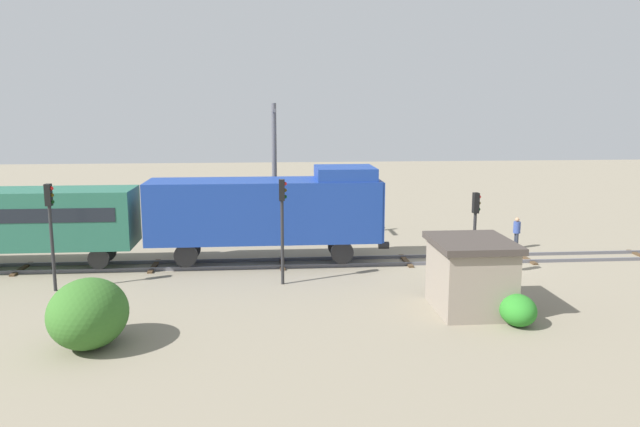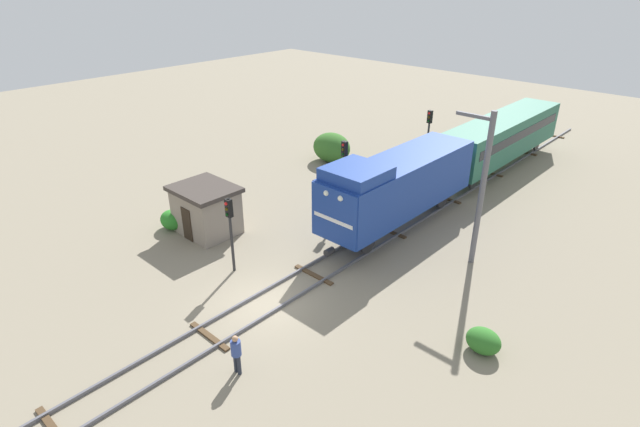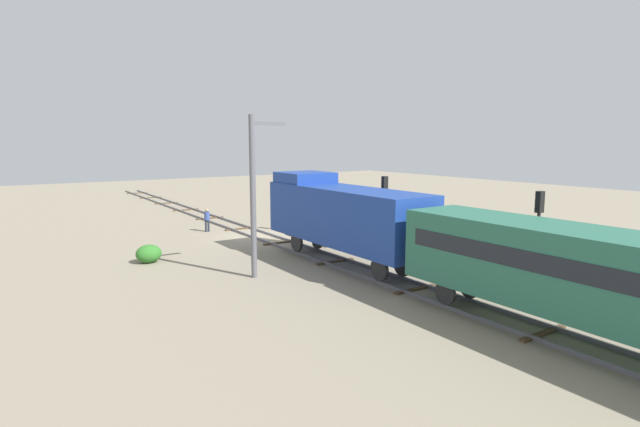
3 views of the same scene
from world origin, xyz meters
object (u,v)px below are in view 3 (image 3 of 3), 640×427
(traffic_signal_far, at_px, (538,224))
(relay_hut, at_px, (364,212))
(traffic_signal_near, at_px, (303,195))
(locomotive, at_px, (342,213))
(worker_near_track, at_px, (207,218))
(catenary_mast, at_px, (254,193))
(traffic_signal_mid, at_px, (384,201))
(passenger_car_leading, at_px, (597,274))

(traffic_signal_far, distance_m, relay_hut, 17.03)
(traffic_signal_near, bearing_deg, locomotive, 70.60)
(worker_near_track, relative_size, catenary_mast, 0.22)
(relay_hut, bearing_deg, traffic_signal_mid, 59.50)
(traffic_signal_mid, bearing_deg, traffic_signal_far, 91.20)
(locomotive, relative_size, catenary_mast, 1.49)
(traffic_signal_near, bearing_deg, passenger_car_leading, 81.88)
(locomotive, xyz_separation_m, traffic_signal_near, (-3.20, -9.09, -0.06))
(passenger_car_leading, xyz_separation_m, catenary_mast, (4.94, -13.67, 1.62))
(passenger_car_leading, relative_size, traffic_signal_near, 3.61)
(locomotive, xyz_separation_m, relay_hut, (-7.50, -7.51, -1.38))
(locomotive, relative_size, traffic_signal_near, 2.99)
(passenger_car_leading, bearing_deg, locomotive, -90.00)
(traffic_signal_near, relative_size, relay_hut, 1.11)
(locomotive, bearing_deg, catenary_mast, -3.89)
(traffic_signal_mid, distance_m, traffic_signal_far, 9.53)
(traffic_signal_near, height_order, traffic_signal_mid, traffic_signal_mid)
(traffic_signal_mid, xyz_separation_m, catenary_mast, (8.34, 0.22, 0.98))
(passenger_car_leading, bearing_deg, worker_near_track, -84.86)
(catenary_mast, bearing_deg, traffic_signal_far, 132.53)
(traffic_signal_mid, height_order, catenary_mast, catenary_mast)
(worker_near_track, distance_m, catenary_mast, 13.63)
(traffic_signal_far, xyz_separation_m, relay_hut, (-3.90, -16.48, -1.73))
(traffic_signal_far, bearing_deg, traffic_signal_near, -88.73)
(locomotive, distance_m, relay_hut, 10.71)
(traffic_signal_near, height_order, catenary_mast, catenary_mast)
(locomotive, height_order, traffic_signal_mid, locomotive)
(relay_hut, bearing_deg, locomotive, 45.05)
(traffic_signal_near, bearing_deg, traffic_signal_far, 91.27)
(catenary_mast, bearing_deg, locomotive, 176.11)
(passenger_car_leading, xyz_separation_m, traffic_signal_far, (-3.60, -4.37, 0.60))
(worker_near_track, distance_m, relay_hut, 11.50)
(traffic_signal_mid, relative_size, traffic_signal_far, 1.01)
(traffic_signal_mid, relative_size, catenary_mast, 0.59)
(locomotive, distance_m, traffic_signal_mid, 3.47)
(passenger_car_leading, bearing_deg, traffic_signal_near, -98.12)
(traffic_signal_mid, distance_m, worker_near_track, 14.22)
(traffic_signal_far, height_order, worker_near_track, traffic_signal_far)
(traffic_signal_far, xyz_separation_m, worker_near_track, (6.00, -22.32, -2.12))
(relay_hut, bearing_deg, traffic_signal_near, -20.12)
(worker_near_track, xyz_separation_m, catenary_mast, (2.54, 13.02, 3.14))
(passenger_car_leading, xyz_separation_m, traffic_signal_mid, (-3.40, -13.89, 0.64))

